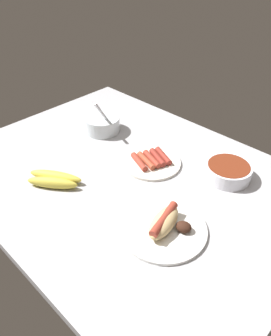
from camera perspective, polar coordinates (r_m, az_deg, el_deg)
name	(u,v)px	position (r cm, az deg, el deg)	size (l,w,h in cm)	color
ground_plane	(127,177)	(112.73, -1.52, -1.65)	(120.00, 90.00, 3.00)	#B2B2B7
plate_sausages	(152,161)	(116.06, 2.84, 1.16)	(20.65, 20.65, 3.10)	white
banana_bunch	(54,179)	(109.80, -14.01, -1.94)	(18.75, 15.08, 3.77)	gold
plate_hotdog_assembled	(164,226)	(92.11, 5.03, -9.98)	(24.46, 24.46, 5.61)	white
bowl_coleslaw	(102,123)	(134.60, -5.81, 7.74)	(14.15, 14.15, 16.04)	silver
bowl_chili	(228,171)	(112.94, 15.83, -0.48)	(15.37, 15.37, 5.02)	white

